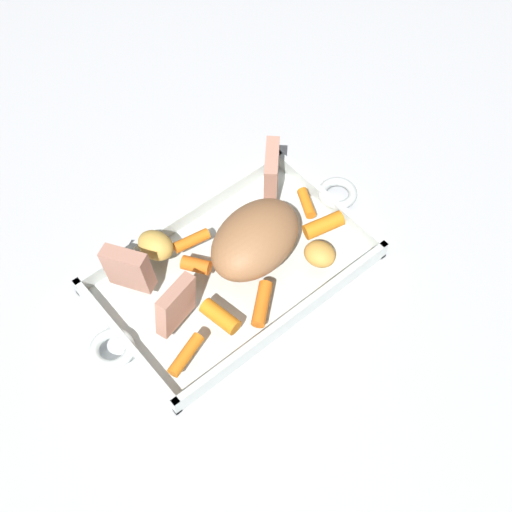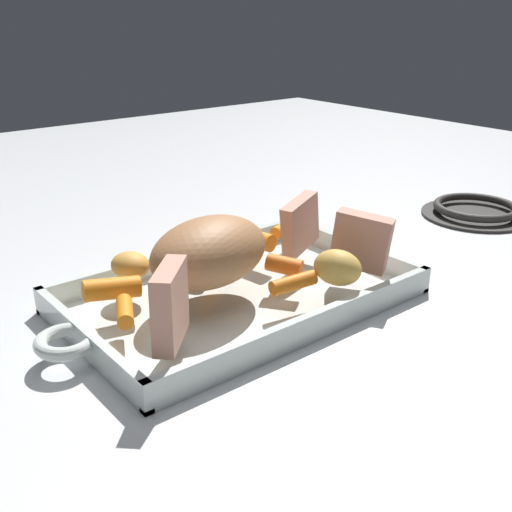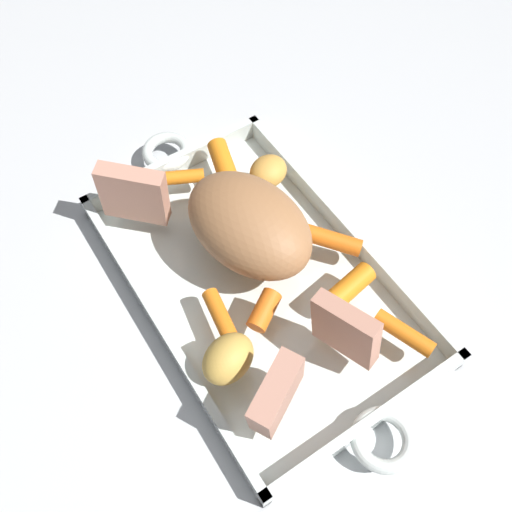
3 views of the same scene
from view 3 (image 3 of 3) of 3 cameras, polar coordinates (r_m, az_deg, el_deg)
The scene contains 15 objects.
ground_plane at distance 0.60m, azimuth 0.23°, elevation -2.90°, with size 2.37×2.37×0.00m, color silver.
roasting_dish at distance 0.59m, azimuth 0.24°, elevation -2.48°, with size 0.46×0.24×0.03m.
pork_roast at distance 0.56m, azimuth -0.73°, elevation 3.32°, with size 0.15×0.10×0.07m, color #A16C44.
roast_slice_thin at distance 0.59m, azimuth -12.57°, elevation 6.27°, with size 0.02×0.07×0.07m, color tan.
roast_slice_outer at distance 0.51m, azimuth 9.27°, elevation -7.55°, with size 0.02×0.06×0.06m, color tan.
roast_slice_thick at distance 0.48m, azimuth 2.12°, elevation -14.16°, with size 0.02×0.06×0.06m, color tan.
baby_carrot_northwest at distance 0.64m, azimuth -3.40°, elevation 9.57°, with size 0.02×0.02×0.06m, color orange.
baby_carrot_center_left at distance 0.58m, azimuth 7.86°, elevation 1.66°, with size 0.02×0.02×0.06m, color orange.
baby_carrot_southwest at distance 0.55m, azimuth 9.67°, elevation -3.18°, with size 0.02×0.02×0.05m, color orange.
baby_carrot_center_right at distance 0.54m, azimuth 0.85°, elevation -5.66°, with size 0.02×0.02×0.04m, color orange.
baby_carrot_short at distance 0.55m, azimuth 15.11°, elevation -7.71°, with size 0.02×0.02×0.06m, color orange.
baby_carrot_northeast at distance 0.64m, azimuth -7.58°, elevation 8.14°, with size 0.02×0.02×0.05m, color orange.
baby_carrot_long at distance 0.54m, azimuth -3.80°, elevation -6.05°, with size 0.02×0.02×0.05m, color orange.
potato_whole at distance 0.51m, azimuth -2.92°, elevation -10.58°, with size 0.05×0.04×0.04m, color gold.
potato_near_roast at distance 0.63m, azimuth 1.28°, elevation 8.78°, with size 0.05×0.04×0.03m, color gold.
Camera 3 is at (-0.24, 0.16, 0.52)m, focal length 38.56 mm.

